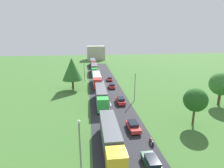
{
  "coord_description": "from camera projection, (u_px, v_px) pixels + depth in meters",
  "views": [
    {
      "loc": [
        -5.24,
        -12.94,
        16.9
      ],
      "look_at": [
        1.88,
        41.99,
        1.96
      ],
      "focal_mm": 30.3,
      "sensor_mm": 36.0,
      "label": 1
    }
  ],
  "objects": [
    {
      "name": "lamppost_third",
      "position": [
        84.0,
        69.0,
        67.77
      ],
      "size": [
        0.36,
        0.36,
        8.28
      ],
      "color": "slate",
      "rests_on": "ground"
    },
    {
      "name": "car_lead",
      "position": [
        152.0,
        163.0,
        24.15
      ],
      "size": [
        1.78,
        4.45,
        1.56
      ],
      "color": "#19472D",
      "rests_on": "road"
    },
    {
      "name": "car_fifth",
      "position": [
        109.0,
        79.0,
        69.3
      ],
      "size": [
        1.94,
        4.2,
        1.36
      ],
      "color": "red",
      "rests_on": "road"
    },
    {
      "name": "tree_maple",
      "position": [
        72.0,
        69.0,
        56.73
      ],
      "size": [
        6.06,
        6.06,
        9.8
      ],
      "color": "#513823",
      "rests_on": "ground"
    },
    {
      "name": "car_second",
      "position": [
        133.0,
        126.0,
        33.78
      ],
      "size": [
        1.97,
        4.39,
        1.49
      ],
      "color": "red",
      "rests_on": "road"
    },
    {
      "name": "distant_building",
      "position": [
        96.0,
        53.0,
        123.42
      ],
      "size": [
        11.33,
        8.76,
        8.85
      ],
      "primitive_type": "cube",
      "color": "#B2A899",
      "rests_on": "ground"
    },
    {
      "name": "truck_fifth",
      "position": [
        93.0,
        62.0,
        99.15
      ],
      "size": [
        2.72,
        14.3,
        3.52
      ],
      "color": "red",
      "rests_on": "road"
    },
    {
      "name": "car_third",
      "position": [
        121.0,
        100.0,
        46.56
      ],
      "size": [
        2.0,
        4.47,
        1.59
      ],
      "color": "red",
      "rests_on": "road"
    },
    {
      "name": "lamppost_lead",
      "position": [
        80.0,
        148.0,
        21.35
      ],
      "size": [
        0.36,
        0.36,
        7.8
      ],
      "color": "slate",
      "rests_on": "ground"
    },
    {
      "name": "tree_elm",
      "position": [
        195.0,
        100.0,
        34.95
      ],
      "size": [
        4.41,
        4.41,
        7.16
      ],
      "color": "#513823",
      "rests_on": "ground"
    },
    {
      "name": "road",
      "position": [
        114.0,
        114.0,
        40.9
      ],
      "size": [
        10.0,
        140.0,
        0.06
      ],
      "primitive_type": "cube",
      "color": "#2B2B30",
      "rests_on": "ground"
    },
    {
      "name": "truck_third",
      "position": [
        97.0,
        79.0,
        62.99
      ],
      "size": [
        2.6,
        13.19,
        3.61
      ],
      "color": "red",
      "rests_on": "road"
    },
    {
      "name": "truck_second",
      "position": [
        101.0,
        95.0,
        46.04
      ],
      "size": [
        2.68,
        13.53,
        3.74
      ],
      "color": "green",
      "rests_on": "road"
    },
    {
      "name": "tree_pine",
      "position": [
        221.0,
        84.0,
        44.75
      ],
      "size": [
        5.56,
        5.56,
        8.1
      ],
      "color": "#513823",
      "rests_on": "ground"
    },
    {
      "name": "car_fourth",
      "position": [
        112.0,
        86.0,
        59.74
      ],
      "size": [
        1.8,
        4.04,
        1.47
      ],
      "color": "red",
      "rests_on": "road"
    },
    {
      "name": "motorcycle_courier",
      "position": [
        152.0,
        141.0,
        29.56
      ],
      "size": [
        0.28,
        1.94,
        0.91
      ],
      "color": "black",
      "rests_on": "road"
    },
    {
      "name": "truck_lead",
      "position": [
        111.0,
        137.0,
        27.96
      ],
      "size": [
        2.53,
        13.38,
        3.54
      ],
      "color": "yellow",
      "rests_on": "road"
    },
    {
      "name": "lamppost_second",
      "position": [
        135.0,
        85.0,
        47.95
      ],
      "size": [
        0.36,
        0.36,
        7.38
      ],
      "color": "slate",
      "rests_on": "ground"
    },
    {
      "name": "truck_fourth",
      "position": [
        94.0,
        68.0,
        81.4
      ],
      "size": [
        2.85,
        13.28,
        3.73
      ],
      "color": "green",
      "rests_on": "road"
    },
    {
      "name": "lane_marking_centre",
      "position": [
        119.0,
        129.0,
        34.43
      ],
      "size": [
        0.16,
        117.13,
        0.01
      ],
      "color": "white",
      "rests_on": "road"
    }
  ]
}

